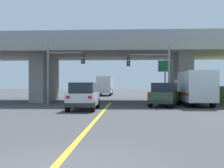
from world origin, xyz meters
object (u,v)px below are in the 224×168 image
object	(u,v)px
suv_crossing	(165,95)
semi_truck_distant	(105,86)
box_truck	(194,88)
traffic_signal_farside	(61,67)
highway_sign	(165,71)
suv_lead	(84,96)
traffic_signal_nearside	(154,68)

from	to	relation	value
suv_crossing	semi_truck_distant	world-z (taller)	semi_truck_distant
box_truck	semi_truck_distant	world-z (taller)	semi_truck_distant
traffic_signal_farside	semi_truck_distant	bearing A→B (deg)	84.79
highway_sign	traffic_signal_farside	bearing A→B (deg)	-159.80
suv_lead	traffic_signal_farside	distance (m)	5.08
semi_truck_distant	traffic_signal_nearside	bearing A→B (deg)	-75.38
traffic_signal_nearside	semi_truck_distant	size ratio (longest dim) A/B	0.70
traffic_signal_nearside	semi_truck_distant	world-z (taller)	traffic_signal_nearside
suv_crossing	highway_sign	distance (m)	4.11
box_truck	traffic_signal_nearside	distance (m)	4.17
traffic_signal_nearside	traffic_signal_farside	size ratio (longest dim) A/B	0.95
suv_lead	box_truck	distance (m)	10.21
suv_lead	suv_crossing	xyz separation A→B (m)	(6.48, 3.71, 0.00)
traffic_signal_nearside	semi_truck_distant	xyz separation A→B (m)	(-5.98, 22.95, -1.62)
traffic_signal_nearside	highway_sign	bearing A→B (deg)	67.79
semi_truck_distant	highway_sign	bearing A→B (deg)	-68.83
suv_crossing	highway_sign	world-z (taller)	highway_sign
traffic_signal_farside	semi_truck_distant	distance (m)	22.98
box_truck	semi_truck_distant	bearing A→B (deg)	113.77
suv_crossing	semi_truck_distant	bearing A→B (deg)	125.58
box_truck	traffic_signal_farside	size ratio (longest dim) A/B	1.23
suv_crossing	box_truck	world-z (taller)	box_truck
suv_lead	suv_crossing	bearing A→B (deg)	29.79
traffic_signal_nearside	traffic_signal_farside	xyz separation A→B (m)	(-8.07, 0.13, 0.14)
suv_lead	box_truck	xyz separation A→B (m)	(9.14, 4.52, 0.57)
suv_crossing	traffic_signal_farside	distance (m)	9.39
suv_crossing	highway_sign	size ratio (longest dim) A/B	1.17
traffic_signal_farside	highway_sign	bearing A→B (deg)	20.20
suv_lead	traffic_signal_nearside	bearing A→B (deg)	32.65
semi_truck_distant	suv_lead	bearing A→B (deg)	-88.88
box_truck	highway_sign	distance (m)	3.78
suv_crossing	box_truck	distance (m)	2.84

